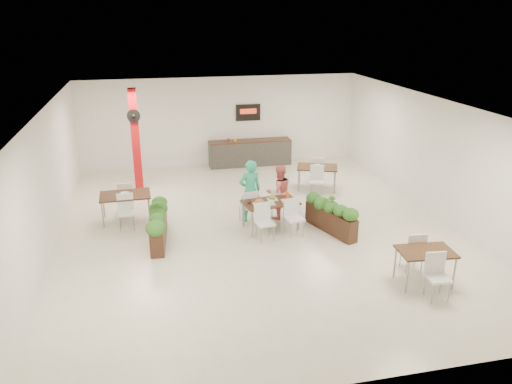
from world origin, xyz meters
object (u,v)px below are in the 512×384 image
diner_man (250,191)px  side_table_a (125,198)px  red_column (136,139)px  side_table_c (425,256)px  main_table (270,206)px  side_table_b (317,170)px  service_counter (250,152)px  planter_right (331,214)px  diner_woman (279,192)px  planter_left (158,222)px

diner_man → side_table_a: (-3.27, 0.72, -0.21)m
red_column → side_table_c: 9.34m
main_table → side_table_b: size_ratio=1.07×
side_table_b → service_counter: bearing=136.6°
side_table_a → side_table_b: size_ratio=0.98×
planter_right → side_table_a: 5.47m
service_counter → diner_man: (-1.07, -5.10, 0.36)m
side_table_a → side_table_c: bearing=-39.9°
diner_woman → service_counter: bearing=-101.8°
side_table_a → side_table_b: same height
diner_man → planter_right: diner_man is taller
planter_left → side_table_b: size_ratio=1.21×
side_table_a → diner_woman: bearing=-11.8°
side_table_b → planter_right: bearing=-82.8°
planter_left → red_column: bearing=96.6°
diner_woman → side_table_c: 4.53m
red_column → planter_right: (4.79, -4.41, -1.15)m
planter_right → side_table_a: planter_right is taller
service_counter → planter_right: size_ratio=1.68×
diner_man → side_table_c: 4.95m
planter_left → side_table_b: planter_left is taller
side_table_a → diner_man: bearing=-14.2°
main_table → planter_right: planter_right is taller
diner_woman → diner_man: bearing=-8.8°
side_table_c → planter_right: bearing=113.4°
service_counter → diner_man: bearing=-101.8°
service_counter → main_table: service_counter is taller
diner_man → side_table_b: diner_man is taller
main_table → diner_man: (-0.39, 0.66, 0.21)m
red_column → side_table_a: size_ratio=1.96×
side_table_b → red_column: bearing=-172.2°
diner_woman → side_table_b: size_ratio=0.91×
planter_left → side_table_a: 1.72m
side_table_a → service_counter: bearing=43.5°
side_table_a → red_column: bearing=80.6°
service_counter → planter_left: bearing=-120.9°
red_column → main_table: red_column is taller
planter_right → side_table_b: size_ratio=1.07×
main_table → side_table_b: same height
red_column → planter_left: 4.21m
diner_man → diner_woman: bearing=171.2°
side_table_c → side_table_a: bearing=146.8°
service_counter → side_table_b: size_ratio=1.80×
planter_right → side_table_b: bearing=77.1°
red_column → service_counter: red_column is taller
side_table_c → service_counter: bearing=105.8°
side_table_b → planter_left: bearing=-130.7°
main_table → side_table_c: size_ratio=1.08×
diner_woman → side_table_b: (1.79, 2.03, -0.12)m
main_table → red_column: bearing=130.5°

